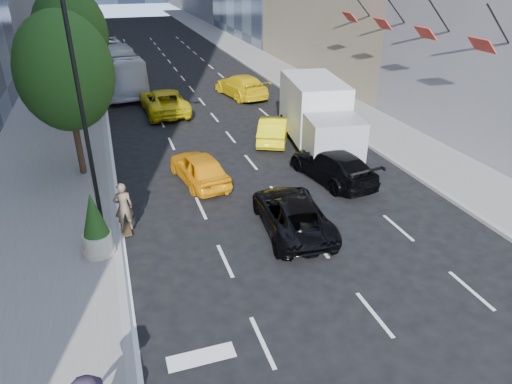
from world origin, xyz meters
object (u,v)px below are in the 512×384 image
object	(u,v)px
skateboarder	(124,210)
city_bus	(113,67)
planter_shrub	(95,225)
black_sedan_lincoln	(292,213)
box_truck	(318,116)
black_sedan_mercedes	(332,165)

from	to	relation	value
skateboarder	city_bus	world-z (taller)	city_bus
skateboarder	planter_shrub	world-z (taller)	planter_shrub
skateboarder	city_bus	bearing A→B (deg)	-95.36
black_sedan_lincoln	box_truck	xyz separation A→B (m)	(4.55, 7.52, 1.14)
skateboarder	black_sedan_lincoln	bearing A→B (deg)	160.53
box_truck	skateboarder	bearing A→B (deg)	-142.49
black_sedan_mercedes	box_truck	distance (m)	4.24
black_sedan_mercedes	planter_shrub	size ratio (longest dim) A/B	2.19
planter_shrub	black_sedan_mercedes	bearing A→B (deg)	16.56
city_bus	black_sedan_lincoln	bearing A→B (deg)	-84.61
skateboarder	black_sedan_lincoln	distance (m)	6.35
black_sedan_mercedes	black_sedan_lincoln	bearing A→B (deg)	35.58
black_sedan_lincoln	planter_shrub	distance (m)	7.13
black_sedan_mercedes	box_truck	bearing A→B (deg)	-114.69
box_truck	planter_shrub	bearing A→B (deg)	-139.50
black_sedan_mercedes	city_bus	distance (m)	23.22
black_sedan_lincoln	planter_shrub	xyz separation A→B (m)	(-7.10, 0.41, 0.57)
black_sedan_lincoln	black_sedan_mercedes	bearing A→B (deg)	-129.35
skateboarder	box_truck	world-z (taller)	box_truck
skateboarder	planter_shrub	distance (m)	1.70
planter_shrub	skateboarder	bearing A→B (deg)	53.47
black_sedan_mercedes	planter_shrub	distance (m)	11.08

